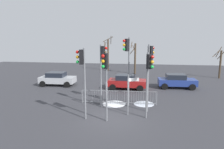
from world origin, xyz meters
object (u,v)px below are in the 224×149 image
Objects in this scene: traffic_light_mid_left at (149,71)px; bare_tree_centre at (135,58)px; car_silver_trailing at (57,79)px; traffic_light_foreground_right at (127,57)px; bare_tree_left at (108,53)px; direction_sign_post at (129,92)px; traffic_light_mid_right at (105,71)px; traffic_light_rear_right at (150,63)px; car_red_far at (127,82)px; traffic_light_rear_left at (82,68)px; bare_tree_right at (220,63)px; car_blue_near at (177,81)px; traffic_light_foreground_left at (103,62)px.

traffic_light_mid_left is 0.90× the size of bare_tree_centre.
traffic_light_mid_left is 12.86m from car_silver_trailing.
traffic_light_foreground_right is 18.18m from bare_tree_left.
traffic_light_foreground_right is 1.34× the size of car_silver_trailing.
direction_sign_post is at bearing 157.38° from traffic_light_foreground_right.
traffic_light_mid_right reaches higher than traffic_light_mid_left.
traffic_light_rear_right reaches higher than car_red_far.
car_red_far is (0.60, 8.61, -2.39)m from traffic_light_mid_right.
traffic_light_mid_left is 1.47m from traffic_light_rear_right.
traffic_light_rear_left is 21.08m from bare_tree_right.
bare_tree_left is 16.18m from bare_tree_right.
car_blue_near is 0.94× the size of bare_tree_right.
direction_sign_post is at bearing 66.37° from traffic_light_foreground_left.
traffic_light_rear_right is 2.49m from direction_sign_post.
traffic_light_foreground_right reaches higher than direction_sign_post.
traffic_light_mid_left is at bearing -84.72° from traffic_light_rear_left.
car_red_far is at bearing -5.30° from car_silver_trailing.
traffic_light_rear_left is 2.56m from traffic_light_foreground_left.
car_silver_trailing is at bearing -33.91° from traffic_light_mid_right.
traffic_light_mid_right is at bearing -126.42° from bare_tree_right.
bare_tree_left reaches higher than car_red_far.
bare_tree_centre is at bearing -30.65° from bare_tree_left.
bare_tree_centre is (0.98, 18.18, -0.77)m from traffic_light_mid_right.
bare_tree_left reaches higher than bare_tree_right.
bare_tree_centre is (-0.34, 16.79, 0.84)m from direction_sign_post.
traffic_light_mid_right is at bearing 24.19° from traffic_light_foreground_left.
traffic_light_rear_right is 1.21× the size of car_silver_trailing.
traffic_light_foreground_left is (0.79, 2.44, 0.10)m from traffic_light_rear_left.
car_red_far is (-1.96, 7.69, -2.33)m from traffic_light_mid_left.
car_silver_trailing is (-8.13, 5.86, -2.99)m from traffic_light_foreground_right.
traffic_light_mid_right reaches higher than car_red_far.
bare_tree_centre reaches higher than traffic_light_rear_right.
car_silver_trailing is (-8.42, 7.70, -0.78)m from direction_sign_post.
traffic_light_rear_right is 3.38m from traffic_light_foreground_left.
car_red_far is at bearing 177.11° from traffic_light_foreground_left.
bare_tree_right is at bearing 99.35° from traffic_light_rear_right.
bare_tree_centre is (2.47, 17.90, -0.90)m from traffic_light_rear_left.
car_silver_trailing is 7.71m from car_red_far.
traffic_light_mid_right is at bearing -104.28° from traffic_light_rear_left.
bare_tree_centre is at bearing 46.65° from car_silver_trailing.
traffic_light_rear_left is 0.87× the size of traffic_light_foreground_right.
car_blue_near is (12.79, 0.75, 0.00)m from car_silver_trailing.
traffic_light_rear_right is 0.91× the size of traffic_light_foreground_right.
traffic_light_rear_left is 10.74m from car_silver_trailing.
traffic_light_mid_left is 0.98× the size of traffic_light_mid_right.
car_silver_trailing is at bearing -131.59° from bare_tree_centre.
traffic_light_rear_left is at bearing -129.24° from car_blue_near.
bare_tree_left is (-4.50, 17.59, -0.96)m from traffic_light_foreground_right.
direction_sign_post reaches higher than car_red_far.
traffic_light_foreground_left is at bearing -96.21° from bare_tree_centre.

